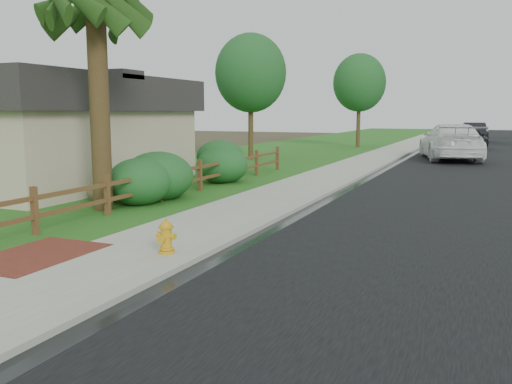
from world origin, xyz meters
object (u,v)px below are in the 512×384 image
at_px(ranch_fence, 181,178).
at_px(white_suv, 451,142).
at_px(dark_car_mid, 468,138).
at_px(palm_tree, 95,0).
at_px(fire_hydrant, 166,237).

distance_m(ranch_fence, white_suv, 18.78).
bearing_deg(dark_car_mid, white_suv, 102.20).
relative_size(ranch_fence, palm_tree, 2.56).
xyz_separation_m(palm_tree, dark_car_mid, (8.11, 29.80, -4.71)).
distance_m(fire_hydrant, dark_car_mid, 33.46).
xyz_separation_m(palm_tree, fire_hydrant, (4.20, -3.43, -5.13)).
xyz_separation_m(white_suv, dark_car_mid, (0.57, 9.41, -0.21)).
height_order(ranch_fence, fire_hydrant, ranch_fence).
distance_m(palm_tree, dark_car_mid, 31.24).
distance_m(ranch_fence, dark_car_mid, 27.90).
distance_m(ranch_fence, fire_hydrant, 7.24).
bearing_deg(dark_car_mid, palm_tree, 90.43).
bearing_deg(ranch_fence, fire_hydrant, -61.07).
distance_m(palm_tree, fire_hydrant, 7.46).
relative_size(ranch_fence, dark_car_mid, 3.65).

